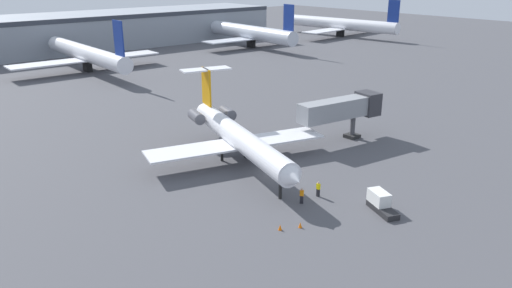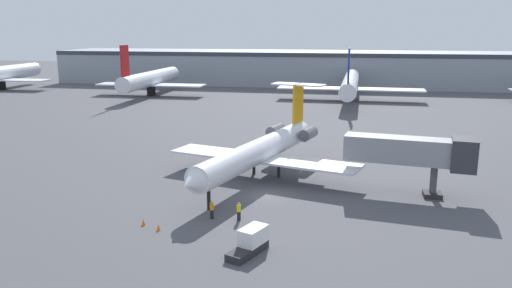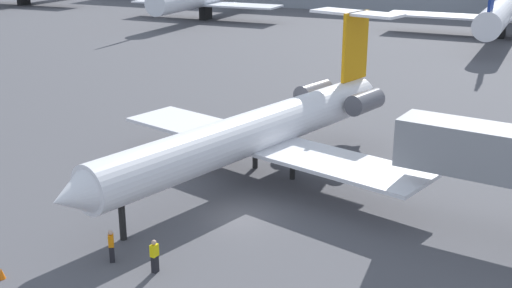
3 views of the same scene
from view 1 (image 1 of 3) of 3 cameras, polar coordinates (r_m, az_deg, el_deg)
ground_plane at (r=58.51m, az=2.47°, el=-3.49°), size 400.00×400.00×0.10m
regional_jet at (r=60.90m, az=-2.21°, el=0.98°), size 22.89×29.03×9.83m
jet_bridge at (r=69.72m, az=10.16°, el=4.05°), size 13.15×4.67×6.28m
ground_crew_marshaller at (r=51.27m, az=5.26°, el=-5.91°), size 0.44×0.48×1.69m
ground_crew_loader at (r=52.94m, az=7.15°, el=-5.14°), size 0.31×0.43×1.69m
baggage_tug_lead at (r=51.17m, az=14.09°, el=-6.54°), size 2.79×4.23×1.90m
traffic_cone_near at (r=46.98m, az=5.09°, el=-9.22°), size 0.36×0.36×0.55m
traffic_cone_mid at (r=46.45m, az=2.78°, el=-9.52°), size 0.36×0.36×0.55m
terminal_building at (r=153.19m, az=-26.68°, el=10.86°), size 166.79×23.94×10.15m
parked_airliner_centre at (r=122.95m, az=-18.87°, el=9.75°), size 34.62×41.16×13.05m
parked_airliner_east_mid at (r=153.13m, az=-0.53°, el=12.61°), size 31.69×37.63×13.58m
parked_airliner_east_end at (r=181.36m, az=9.75°, el=13.37°), size 37.20×43.93×13.28m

